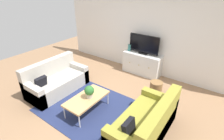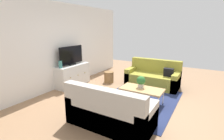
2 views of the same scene
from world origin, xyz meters
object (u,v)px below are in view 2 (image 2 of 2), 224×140
Objects in this scene: coffee_table at (142,90)px; tv_console at (73,75)px; glass_vase at (60,64)px; couch_right_side at (153,77)px; couch_left_side at (109,113)px; wicker_basket at (109,77)px; potted_plant at (141,81)px; flat_screen_tv at (71,56)px.

coffee_table is 0.85× the size of tv_console.
couch_right_side is at bearing -51.92° from glass_vase.
couch_left_side is at bearing 180.00° from couch_right_side.
coffee_table is at bearing -122.58° from wicker_basket.
tv_console is 1.27m from wicker_basket.
potted_plant is 1.92m from wicker_basket.
couch_left_side is 2.82m from tv_console.
potted_plant is 1.40× the size of glass_vase.
glass_vase is at bearing 98.15° from coffee_table.
potted_plant is at bearing -175.82° from couch_right_side.
flat_screen_tv reaches higher than glass_vase.
couch_left_side reaches higher than wicker_basket.
potted_plant is at bearing -92.35° from flat_screen_tv.
potted_plant is 0.24× the size of tv_console.
potted_plant is (-1.45, -0.11, 0.28)m from couch_right_side.
coffee_table is at bearing -93.47° from tv_console.
potted_plant is 0.80× the size of wicker_basket.
coffee_table is at bearing -135.37° from potted_plant.
couch_right_side is at bearing -73.35° from wicker_basket.
tv_console reaches higher than wicker_basket.
glass_vase reaches higher than couch_right_side.
glass_vase is at bearing 66.91° from couch_left_side.
wicker_basket is at bearing 106.65° from couch_right_side.
couch_right_side is 1.68× the size of flat_screen_tv.
glass_vase is (-0.52, -0.02, -0.20)m from flat_screen_tv.
tv_console reaches higher than coffee_table.
tv_console is (1.53, 2.37, 0.07)m from couch_left_side.
couch_right_side reaches higher than potted_plant.
flat_screen_tv reaches higher than coffee_table.
glass_vase reaches higher than tv_console.
coffee_table is at bearing -81.85° from glass_vase.
flat_screen_tv reaches higher than couch_right_side.
flat_screen_tv reaches higher than couch_left_side.
couch_left_side is at bearing -122.76° from tv_console.
coffee_table is at bearing -6.48° from couch_left_side.
wicker_basket is (0.90, -0.88, -0.16)m from tv_console.
glass_vase is 0.57× the size of wicker_basket.
tv_console is (0.10, 2.48, -0.21)m from potted_plant.
flat_screen_tv is 1.52m from wicker_basket.
coffee_table is 4.90× the size of glass_vase.
flat_screen_tv reaches higher than potted_plant.
couch_right_side is 1.56× the size of coffee_table.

